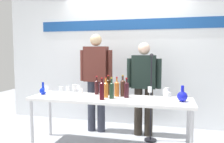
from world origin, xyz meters
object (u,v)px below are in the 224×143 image
wine_bottle_7 (117,88)px  wine_glass_left_4 (81,91)px  wine_bottle_0 (102,90)px  presenter_left (96,76)px  wine_glass_right_4 (168,95)px  microphone_stand (151,112)px  presenter_right (144,83)px  wine_bottle_6 (123,87)px  decanter_blue_right (182,96)px  wine_bottle_1 (126,89)px  wine_bottle_4 (123,87)px  wine_glass_right_2 (150,90)px  display_table (109,102)px  wine_glass_left_2 (68,89)px  wine_glass_right_1 (167,90)px  wine_glass_left_1 (74,87)px  wine_glass_right_0 (165,92)px  wine_bottle_5 (106,89)px  wine_bottle_3 (97,87)px  wine_bottle_8 (112,90)px  wine_bottle_2 (108,86)px  wine_glass_left_0 (79,87)px  decanter_blue_left (43,90)px  wine_glass_right_3 (166,93)px  wine_glass_left_3 (61,90)px

wine_bottle_7 → wine_glass_left_4: bearing=-158.5°
wine_bottle_0 → presenter_left: bearing=113.4°
wine_glass_right_4 → microphone_stand: (-0.27, 0.59, -0.41)m
presenter_right → wine_bottle_6: 0.56m
decanter_blue_right → wine_bottle_1: wine_bottle_1 is taller
wine_bottle_4 → wine_glass_right_2: size_ratio=1.93×
display_table → microphone_stand: 0.76m
wine_bottle_0 → wine_bottle_1: bearing=37.3°
display_table → presenter_left: size_ratio=1.36×
wine_glass_left_2 → wine_glass_right_1: bearing=6.3°
wine_glass_left_1 → wine_glass_right_0: bearing=1.0°
wine_bottle_5 → wine_glass_right_2: size_ratio=1.88×
decanter_blue_right → wine_bottle_3: bearing=170.7°
wine_bottle_1 → wine_glass_right_0: size_ratio=2.07×
wine_bottle_1 → wine_bottle_3: size_ratio=1.00×
display_table → wine_glass_right_4: 0.87m
presenter_left → wine_bottle_1: size_ratio=5.93×
wine_bottle_8 → wine_bottle_7: bearing=78.6°
decanter_blue_right → display_table: bearing=-179.9°
decanter_blue_right → wine_bottle_5: size_ratio=0.73×
wine_bottle_2 → wine_glass_right_2: 0.65m
wine_bottle_7 → wine_glass_left_0: 0.68m
decanter_blue_left → presenter_right: 1.67m
wine_bottle_0 → wine_bottle_1: wine_bottle_0 is taller
display_table → wine_bottle_1: 0.32m
display_table → wine_glass_right_3: wine_glass_right_3 is taller
wine_glass_left_3 → wine_glass_right_4: wine_glass_left_3 is taller
wine_glass_left_1 → wine_bottle_6: bearing=5.6°
presenter_left → wine_bottle_7: size_ratio=5.86×
wine_glass_right_1 → wine_bottle_4: bearing=-179.9°
wine_bottle_0 → wine_bottle_3: size_ratio=1.07×
wine_glass_left_0 → wine_glass_right_2: wine_glass_right_2 is taller
wine_bottle_5 → microphone_stand: bearing=34.0°
wine_bottle_7 → wine_glass_left_2: size_ratio=2.24×
display_table → wine_bottle_7: size_ratio=8.00×
presenter_left → wine_bottle_5: (0.37, -0.65, -0.11)m
display_table → wine_bottle_8: size_ratio=7.78×
decanter_blue_right → wine_bottle_4: 0.93m
wine_bottle_6 → wine_bottle_7: 0.09m
decanter_blue_right → wine_bottle_8: bearing=-177.6°
wine_glass_left_4 → wine_glass_right_3: bearing=3.5°
wine_bottle_5 → wine_glass_left_1: 0.55m
decanter_blue_right → wine_bottle_2: size_ratio=0.71×
decanter_blue_right → wine_bottle_1: (-0.79, 0.08, 0.05)m
wine_bottle_0 → wine_glass_right_1: bearing=25.3°
microphone_stand → wine_glass_left_3: bearing=-156.7°
wine_glass_left_3 → wine_glass_right_1: wine_glass_left_3 is taller
presenter_right → wine_bottle_6: (-0.26, -0.50, -0.00)m
wine_bottle_5 → wine_glass_left_4: size_ratio=2.20×
wine_glass_right_1 → presenter_left: bearing=162.0°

